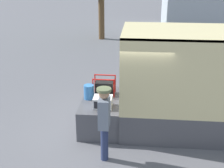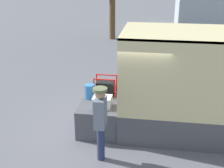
{
  "view_description": "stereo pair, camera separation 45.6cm",
  "coord_description": "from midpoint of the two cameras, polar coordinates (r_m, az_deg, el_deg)",
  "views": [
    {
      "loc": [
        0.5,
        -7.98,
        4.38
      ],
      "look_at": [
        -0.26,
        -0.2,
        1.35
      ],
      "focal_mm": 50.0,
      "sensor_mm": 36.0,
      "label": 1
    },
    {
      "loc": [
        0.95,
        -7.92,
        4.38
      ],
      "look_at": [
        -0.26,
        -0.2,
        1.35
      ],
      "focal_mm": 50.0,
      "sensor_mm": 36.0,
      "label": 2
    }
  ],
  "objects": [
    {
      "name": "tailgate_deck",
      "position": [
        8.99,
        -0.24,
        -5.12
      ],
      "size": [
        1.12,
        2.02,
        0.8
      ],
      "primitive_type": "cube",
      "color": "#4C4C51",
      "rests_on": "ground"
    },
    {
      "name": "microwave",
      "position": [
        8.3,
        -0.22,
        -3.29
      ],
      "size": [
        0.49,
        0.43,
        0.29
      ],
      "color": "white",
      "rests_on": "tailgate_deck"
    },
    {
      "name": "portable_generator",
      "position": [
        9.06,
        0.35,
        -0.67
      ],
      "size": [
        0.64,
        0.43,
        0.54
      ],
      "color": "black",
      "rests_on": "tailgate_deck"
    },
    {
      "name": "orange_bucket",
      "position": [
        8.81,
        -2.65,
        -1.38
      ],
      "size": [
        0.28,
        0.28,
        0.41
      ],
      "color": "#3370B2",
      "rests_on": "tailgate_deck"
    },
    {
      "name": "worker_person",
      "position": [
        7.11,
        -0.29,
        -5.98
      ],
      "size": [
        0.33,
        0.44,
        1.83
      ],
      "color": "navy",
      "rests_on": "ground"
    },
    {
      "name": "ground_plane",
      "position": [
        9.11,
        3.26,
        -7.62
      ],
      "size": [
        160.0,
        160.0,
        0.0
      ],
      "primitive_type": "plane",
      "color": "slate"
    }
  ]
}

